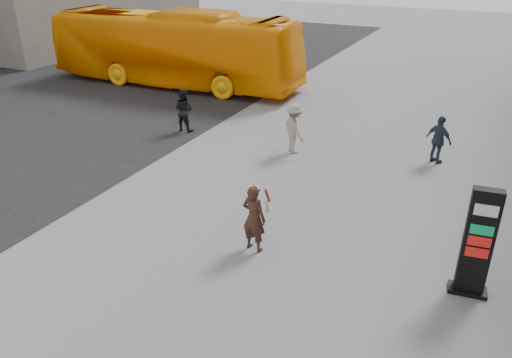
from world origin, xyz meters
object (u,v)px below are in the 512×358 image
at_px(woman, 254,217).
at_px(pedestrian_b, 294,128).
at_px(bus, 174,48).
at_px(info_pylon, 478,243).
at_px(pedestrian_a, 184,110).
at_px(pedestrian_c, 439,140).

relative_size(woman, pedestrian_b, 0.97).
relative_size(woman, bus, 0.13).
distance_m(info_pylon, pedestrian_b, 8.14).
xyz_separation_m(info_pylon, woman, (-4.65, -0.50, -0.33)).
bearing_deg(info_pylon, pedestrian_a, 145.50).
relative_size(info_pylon, bus, 0.18).
bearing_deg(pedestrian_a, bus, -54.45).
bearing_deg(pedestrian_b, woman, 145.62).
distance_m(pedestrian_a, pedestrian_b, 4.55).
bearing_deg(info_pylon, pedestrian_b, 131.50).
distance_m(info_pylon, pedestrian_c, 6.81).
distance_m(woman, bus, 15.43).
distance_m(bus, pedestrian_b, 10.45).
bearing_deg(bus, pedestrian_a, -144.81).
distance_m(info_pylon, woman, 4.68).
height_order(woman, pedestrian_a, woman).
xyz_separation_m(bus, pedestrian_a, (4.17, -5.51, -0.97)).
bearing_deg(pedestrian_a, info_pylon, 150.76).
bearing_deg(bus, info_pylon, -128.76).
height_order(info_pylon, woman, info_pylon).
bearing_deg(pedestrian_c, woman, 95.98).
bearing_deg(woman, bus, -40.46).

